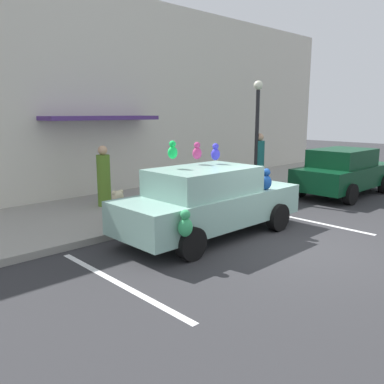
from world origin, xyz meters
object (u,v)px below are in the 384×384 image
street_lamp_post (257,125)px  parked_sedan_behind (344,172)px  teddy_bear_on_sidewalk (118,207)px  pedestrian_near_shopfront (104,178)px  plush_covered_car (209,201)px  pedestrian_walking_past (259,165)px

street_lamp_post → parked_sedan_behind: bearing=-32.8°
teddy_bear_on_sidewalk → street_lamp_post: street_lamp_post is taller
parked_sedan_behind → teddy_bear_on_sidewalk: size_ratio=5.36×
teddy_bear_on_sidewalk → pedestrian_near_shopfront: bearing=68.6°
plush_covered_car → parked_sedan_behind: size_ratio=1.09×
pedestrian_near_shopfront → pedestrian_walking_past: 4.88m
plush_covered_car → pedestrian_walking_past: plush_covered_car is taller
parked_sedan_behind → pedestrian_near_shopfront: bearing=152.9°
plush_covered_car → teddy_bear_on_sidewalk: 2.25m
parked_sedan_behind → pedestrian_near_shopfront: pedestrian_near_shopfront is taller
parked_sedan_behind → street_lamp_post: street_lamp_post is taller
teddy_bear_on_sidewalk → street_lamp_post: size_ratio=0.22×
parked_sedan_behind → pedestrian_near_shopfront: (-6.93, 3.54, 0.14)m
plush_covered_car → street_lamp_post: 4.53m
parked_sedan_behind → street_lamp_post: 3.43m
parked_sedan_behind → pedestrian_walking_past: pedestrian_walking_past is taller
plush_covered_car → street_lamp_post: street_lamp_post is taller
plush_covered_car → pedestrian_near_shopfront: 3.63m
pedestrian_walking_past → pedestrian_near_shopfront: bearing=157.0°
teddy_bear_on_sidewalk → pedestrian_walking_past: size_ratio=0.40×
street_lamp_post → pedestrian_near_shopfront: 4.95m
pedestrian_near_shopfront → pedestrian_walking_past: (4.50, -1.90, 0.13)m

